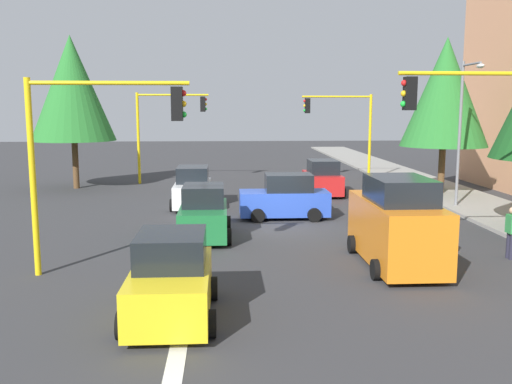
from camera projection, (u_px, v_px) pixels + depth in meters
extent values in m
plane|color=#353538|center=(275.00, 228.00, 22.70)|extent=(120.00, 120.00, 0.00)
cube|color=gray|center=(473.00, 203.00, 28.22)|extent=(80.00, 4.00, 0.15)
cube|color=silver|center=(174.00, 370.00, 10.39)|extent=(2.20, 0.36, 0.01)
cone|color=silver|center=(180.00, 341.00, 11.67)|extent=(0.01, 1.10, 1.10)
cylinder|color=yellow|center=(475.00, 73.00, 16.21)|extent=(0.12, 4.50, 0.12)
cube|color=black|center=(410.00, 94.00, 16.19)|extent=(0.36, 0.32, 0.96)
sphere|color=red|center=(404.00, 83.00, 16.13)|extent=(0.18, 0.18, 0.18)
sphere|color=yellow|center=(404.00, 94.00, 16.18)|extent=(0.18, 0.18, 0.18)
sphere|color=green|center=(403.00, 104.00, 16.22)|extent=(0.18, 0.18, 0.18)
cylinder|color=yellow|center=(33.00, 179.00, 15.93)|extent=(0.18, 0.18, 5.68)
cylinder|color=yellow|center=(109.00, 83.00, 15.66)|extent=(0.12, 4.50, 0.12)
cube|color=black|center=(177.00, 104.00, 15.85)|extent=(0.36, 0.32, 0.96)
sphere|color=red|center=(183.00, 93.00, 15.81)|extent=(0.18, 0.18, 0.18)
sphere|color=yellow|center=(183.00, 104.00, 15.86)|extent=(0.18, 0.18, 0.18)
sphere|color=green|center=(184.00, 115.00, 15.90)|extent=(0.18, 0.18, 0.18)
cylinder|color=yellow|center=(138.00, 138.00, 35.66)|extent=(0.18, 0.18, 5.79)
cylinder|color=yellow|center=(173.00, 95.00, 35.38)|extent=(0.12, 4.50, 0.12)
cube|color=black|center=(203.00, 104.00, 35.57)|extent=(0.36, 0.32, 0.96)
sphere|color=red|center=(206.00, 99.00, 35.54)|extent=(0.18, 0.18, 0.18)
sphere|color=yellow|center=(206.00, 104.00, 35.59)|extent=(0.18, 0.18, 0.18)
sphere|color=green|center=(206.00, 109.00, 35.63)|extent=(0.18, 0.18, 0.18)
cylinder|color=yellow|center=(370.00, 138.00, 36.52)|extent=(0.18, 0.18, 5.70)
cylinder|color=yellow|center=(337.00, 97.00, 35.99)|extent=(0.12, 4.50, 0.12)
cube|color=black|center=(307.00, 106.00, 35.97)|extent=(0.36, 0.32, 0.96)
sphere|color=red|center=(305.00, 101.00, 35.92)|extent=(0.18, 0.18, 0.18)
sphere|color=yellow|center=(305.00, 106.00, 35.96)|extent=(0.18, 0.18, 0.18)
sphere|color=green|center=(305.00, 110.00, 36.00)|extent=(0.18, 0.18, 0.18)
cylinder|color=slate|center=(459.00, 136.00, 26.65)|extent=(0.14, 0.14, 7.00)
cylinder|color=slate|center=(472.00, 64.00, 25.27)|extent=(1.80, 0.10, 0.10)
ellipsoid|color=silver|center=(481.00, 66.00, 24.40)|extent=(0.56, 0.28, 0.20)
cylinder|color=brown|center=(76.00, 163.00, 33.69)|extent=(0.36, 0.36, 3.09)
cone|color=#28752D|center=(72.00, 88.00, 33.03)|extent=(4.94, 4.94, 6.18)
cylinder|color=brown|center=(441.00, 169.00, 30.95)|extent=(0.36, 0.36, 2.94)
cone|color=#28752D|center=(445.00, 92.00, 30.32)|extent=(4.70, 4.70, 5.88)
cube|color=orange|center=(396.00, 231.00, 17.23)|extent=(4.80, 1.90, 1.85)
cube|color=black|center=(400.00, 190.00, 16.80)|extent=(2.50, 1.67, 0.76)
cylinder|color=black|center=(352.00, 244.00, 18.76)|extent=(0.60, 0.20, 0.60)
cylinder|color=black|center=(411.00, 243.00, 18.87)|extent=(0.60, 0.20, 0.60)
cylinder|color=black|center=(376.00, 270.00, 15.82)|extent=(0.60, 0.20, 0.60)
cylinder|color=black|center=(445.00, 268.00, 15.94)|extent=(0.60, 0.20, 0.60)
cube|color=blue|center=(284.00, 203.00, 24.61)|extent=(1.64, 3.91, 1.05)
cube|color=black|center=(289.00, 183.00, 24.48)|extent=(1.45, 2.03, 0.76)
cylinder|color=black|center=(258.00, 216.00, 23.73)|extent=(0.20, 0.60, 0.60)
cylinder|color=black|center=(255.00, 208.00, 25.47)|extent=(0.20, 0.60, 0.60)
cylinder|color=black|center=(314.00, 215.00, 23.86)|extent=(0.20, 0.60, 0.60)
cylinder|color=black|center=(308.00, 208.00, 25.60)|extent=(0.20, 0.60, 0.60)
cube|color=#1E7238|center=(204.00, 220.00, 20.88)|extent=(3.78, 1.72, 1.05)
cube|color=black|center=(204.00, 195.00, 20.93)|extent=(1.97, 1.51, 0.76)
cylinder|color=black|center=(229.00, 237.00, 19.83)|extent=(0.60, 0.20, 0.60)
cylinder|color=black|center=(177.00, 238.00, 19.73)|extent=(0.60, 0.20, 0.60)
cylinder|color=black|center=(228.00, 223.00, 22.15)|extent=(0.60, 0.20, 0.60)
cylinder|color=black|center=(182.00, 224.00, 22.04)|extent=(0.60, 0.20, 0.60)
cube|color=yellow|center=(171.00, 289.00, 12.91)|extent=(3.77, 1.77, 1.05)
cube|color=black|center=(171.00, 249.00, 12.96)|extent=(1.96, 1.56, 0.76)
cylinder|color=black|center=(212.00, 324.00, 11.87)|extent=(0.60, 0.20, 0.60)
cylinder|color=black|center=(122.00, 326.00, 11.76)|extent=(0.60, 0.20, 0.60)
cylinder|color=black|center=(214.00, 288.00, 14.18)|extent=(0.60, 0.20, 0.60)
cylinder|color=black|center=(138.00, 290.00, 14.07)|extent=(0.60, 0.20, 0.60)
cube|color=red|center=(322.00, 183.00, 31.30)|extent=(3.77, 1.75, 1.05)
cube|color=black|center=(323.00, 167.00, 30.98)|extent=(1.96, 1.54, 0.76)
cylinder|color=black|center=(303.00, 187.00, 32.46)|extent=(0.60, 0.20, 0.60)
cylinder|color=black|center=(334.00, 186.00, 32.57)|extent=(0.60, 0.20, 0.60)
cylinder|color=black|center=(309.00, 193.00, 30.15)|extent=(0.60, 0.20, 0.60)
cylinder|color=black|center=(343.00, 192.00, 30.26)|extent=(0.60, 0.20, 0.60)
cube|color=white|center=(193.00, 193.00, 27.45)|extent=(3.99, 1.70, 1.05)
cube|color=black|center=(193.00, 174.00, 27.51)|extent=(2.08, 1.50, 0.76)
cylinder|color=black|center=(211.00, 205.00, 26.34)|extent=(0.60, 0.20, 0.60)
cylinder|color=black|center=(172.00, 205.00, 26.23)|extent=(0.60, 0.20, 0.60)
cylinder|color=black|center=(212.00, 197.00, 28.78)|extent=(0.60, 0.20, 0.60)
cylinder|color=black|center=(176.00, 197.00, 28.68)|extent=(0.60, 0.20, 0.60)
cylinder|color=#262638|center=(512.00, 247.00, 17.92)|extent=(0.16, 0.16, 0.85)
cylinder|color=#262638|center=(509.00, 245.00, 18.12)|extent=(0.16, 0.16, 0.85)
cube|color=green|center=(512.00, 224.00, 17.91)|extent=(0.40, 0.24, 0.60)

